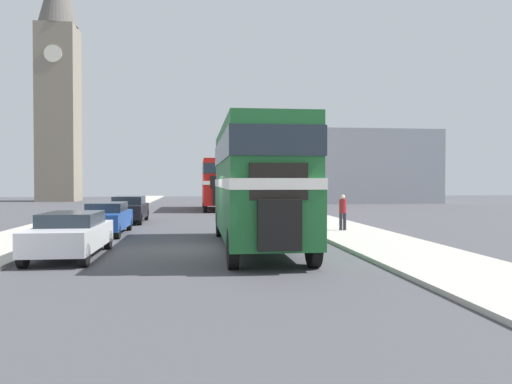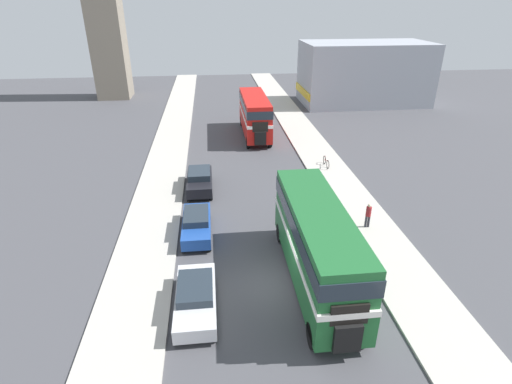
{
  "view_description": "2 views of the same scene",
  "coord_description": "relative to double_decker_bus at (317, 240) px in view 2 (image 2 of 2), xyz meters",
  "views": [
    {
      "loc": [
        0.06,
        -17.12,
        2.32
      ],
      "look_at": [
        2.08,
        0.02,
        1.95
      ],
      "focal_mm": 35.0,
      "sensor_mm": 36.0,
      "label": 1
    },
    {
      "loc": [
        -2.66,
        -15.68,
        12.96
      ],
      "look_at": [
        0.0,
        7.72,
        1.4
      ],
      "focal_mm": 28.0,
      "sensor_mm": 36.0,
      "label": 2
    }
  ],
  "objects": [
    {
      "name": "double_decker_bus",
      "position": [
        0.0,
        0.0,
        0.0
      ],
      "size": [
        2.48,
        10.0,
        4.14
      ],
      "color": "#1E602D",
      "rests_on": "ground_plane"
    },
    {
      "name": "pedestrian_walking",
      "position": [
        4.49,
        4.68,
        -1.45
      ],
      "size": [
        0.32,
        0.32,
        1.6
      ],
      "color": "#282833",
      "rests_on": "sidewalk_right"
    },
    {
      "name": "car_parked_mid",
      "position": [
        -5.95,
        5.21,
        -1.74
      ],
      "size": [
        1.65,
        4.44,
        1.39
      ],
      "color": "#1E479E",
      "rests_on": "ground_plane"
    },
    {
      "name": "bus_distant",
      "position": [
        -0.38,
        23.87,
        -0.06
      ],
      "size": [
        2.42,
        9.44,
        4.04
      ],
      "color": "red",
      "rests_on": "ground_plane"
    },
    {
      "name": "sidewalk_right",
      "position": [
        4.67,
        0.01,
        -2.41
      ],
      "size": [
        3.5,
        120.0,
        0.12
      ],
      "color": "#B7B2A8",
      "rests_on": "ground_plane"
    },
    {
      "name": "ground_plane",
      "position": [
        -2.08,
        0.01,
        -2.47
      ],
      "size": [
        120.0,
        120.0,
        0.0
      ],
      "primitive_type": "plane",
      "color": "#47474C"
    },
    {
      "name": "car_parked_near",
      "position": [
        -5.86,
        -1.38,
        -1.75
      ],
      "size": [
        1.79,
        4.47,
        1.37
      ],
      "color": "silver",
      "rests_on": "ground_plane"
    },
    {
      "name": "sidewalk_left",
      "position": [
        -8.83,
        0.01,
        -2.41
      ],
      "size": [
        3.5,
        120.0,
        0.12
      ],
      "color": "#B7B2A8",
      "rests_on": "ground_plane"
    },
    {
      "name": "car_parked_far",
      "position": [
        -5.85,
        11.48,
        -1.7
      ],
      "size": [
        1.8,
        4.36,
        1.48
      ],
      "color": "black",
      "rests_on": "ground_plane"
    },
    {
      "name": "bicycle_on_pavement",
      "position": [
        4.63,
        14.6,
        -1.99
      ],
      "size": [
        0.05,
        1.76,
        0.78
      ],
      "color": "black",
      "rests_on": "sidewalk_right"
    },
    {
      "name": "shop_building_block",
      "position": [
        15.52,
        36.36,
        1.41
      ],
      "size": [
        16.31,
        8.55,
        7.76
      ],
      "color": "#999EA8",
      "rests_on": "ground_plane"
    }
  ]
}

